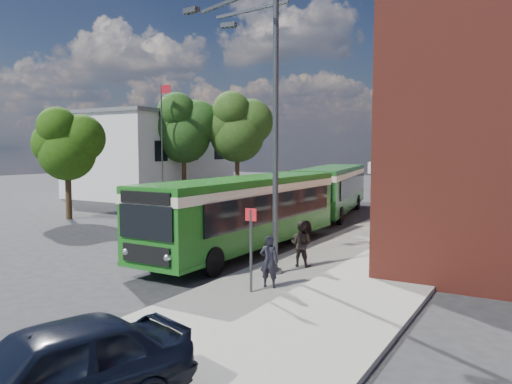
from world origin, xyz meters
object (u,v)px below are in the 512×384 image
Objects in this scene: bus_front at (246,207)px; parked_car at (47,374)px; street_lamp at (266,130)px; bus_rear at (332,186)px.

bus_front reaches higher than parked_car.
parked_car is at bearing -71.32° from bus_front.
bus_front is at bearing 126.13° from parked_car.
street_lamp is 4.96m from bus_front.
street_lamp reaches higher than bus_rear.
street_lamp reaches higher than parked_car.
bus_front is 2.65× the size of parked_car.
parked_car is (4.25, -12.56, -0.93)m from bus_front.
bus_rear is at bearing 95.76° from bus_front.
parked_car is (1.66, -9.52, -3.89)m from street_lamp.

